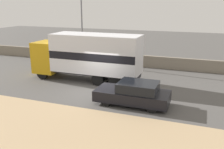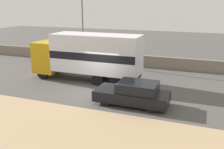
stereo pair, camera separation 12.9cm
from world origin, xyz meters
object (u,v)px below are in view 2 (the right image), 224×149
at_px(street_lamp, 82,19).
at_px(car_hatchback, 133,93).
at_px(pedestrian, 40,51).
at_px(box_truck, 89,55).

bearing_deg(street_lamp, car_hatchback, -48.15).
distance_m(car_hatchback, pedestrian, 15.29).
relative_size(street_lamp, box_truck, 0.88).
bearing_deg(street_lamp, box_truck, -58.92).
height_order(car_hatchback, pedestrian, pedestrian).
bearing_deg(box_truck, pedestrian, -31.42).
height_order(street_lamp, car_hatchback, street_lamp).
relative_size(box_truck, pedestrian, 5.22).
bearing_deg(box_truck, car_hatchback, 143.05).
bearing_deg(car_hatchback, street_lamp, -48.15).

